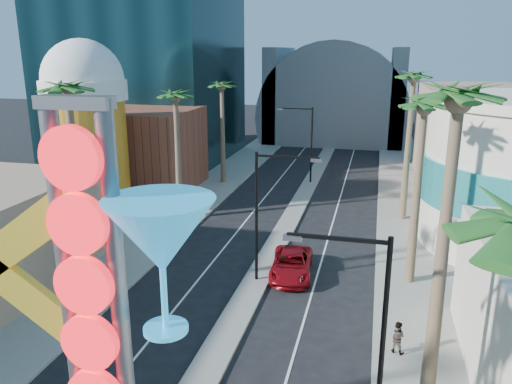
{
  "coord_description": "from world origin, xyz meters",
  "views": [
    {
      "loc": [
        6.59,
        -6.91,
        13.5
      ],
      "look_at": [
        -0.33,
        21.23,
        5.28
      ],
      "focal_mm": 35.0,
      "sensor_mm": 36.0,
      "label": 1
    }
  ],
  "objects": [
    {
      "name": "streetlight_0",
      "position": [
        0.55,
        20.0,
        4.88
      ],
      "size": [
        3.79,
        0.25,
        8.0
      ],
      "color": "black",
      "rests_on": "ground"
    },
    {
      "name": "pedestrian_b",
      "position": [
        8.05,
        14.12,
        0.92
      ],
      "size": [
        0.9,
        0.79,
        1.54
      ],
      "primitive_type": "imported",
      "rotation": [
        0.0,
        0.0,
        2.81
      ],
      "color": "gray",
      "rests_on": "sidewalk_east"
    },
    {
      "name": "median",
      "position": [
        0.0,
        38.0,
        0.07
      ],
      "size": [
        1.6,
        84.0,
        0.15
      ],
      "primitive_type": "cube",
      "color": "gray",
      "rests_on": "ground"
    },
    {
      "name": "brick_filler_west",
      "position": [
        -16.0,
        38.0,
        4.0
      ],
      "size": [
        10.0,
        10.0,
        8.0
      ],
      "primitive_type": "cube",
      "color": "brown",
      "rests_on": "ground"
    },
    {
      "name": "palm_2",
      "position": [
        -9.0,
        30.0,
        9.48
      ],
      "size": [
        2.4,
        2.4,
        11.2
      ],
      "color": "brown",
      "rests_on": "ground"
    },
    {
      "name": "red_pickup",
      "position": [
        1.93,
        21.32,
        0.74
      ],
      "size": [
        2.96,
        5.53,
        1.48
      ],
      "primitive_type": "imported",
      "rotation": [
        0.0,
        0.0,
        0.1
      ],
      "color": "maroon",
      "rests_on": "ground"
    },
    {
      "name": "palm_3",
      "position": [
        -9.0,
        42.0,
        9.48
      ],
      "size": [
        2.4,
        2.4,
        11.2
      ],
      "color": "brown",
      "rests_on": "ground"
    },
    {
      "name": "palm_7",
      "position": [
        9.0,
        34.0,
        10.82
      ],
      "size": [
        2.4,
        2.4,
        12.7
      ],
      "color": "brown",
      "rests_on": "ground"
    },
    {
      "name": "palm_1",
      "position": [
        -9.0,
        16.0,
        10.82
      ],
      "size": [
        2.4,
        2.4,
        12.7
      ],
      "color": "brown",
      "rests_on": "ground"
    },
    {
      "name": "canopy",
      "position": [
        0.0,
        72.0,
        4.31
      ],
      "size": [
        22.0,
        16.0,
        22.0
      ],
      "color": "slate",
      "rests_on": "ground"
    },
    {
      "name": "sidewalk_west",
      "position": [
        -9.5,
        35.0,
        0.07
      ],
      "size": [
        5.0,
        100.0,
        0.15
      ],
      "primitive_type": "cube",
      "color": "gray",
      "rests_on": "ground"
    },
    {
      "name": "streetlight_1",
      "position": [
        -0.55,
        44.0,
        4.88
      ],
      "size": [
        3.79,
        0.25,
        8.0
      ],
      "color": "black",
      "rests_on": "ground"
    },
    {
      "name": "palm_6",
      "position": [
        9.0,
        22.0,
        9.93
      ],
      "size": [
        2.4,
        2.4,
        11.7
      ],
      "color": "brown",
      "rests_on": "ground"
    },
    {
      "name": "neon_sign",
      "position": [
        0.82,
        2.96,
        7.31
      ],
      "size": [
        6.53,
        2.6,
        12.55
      ],
      "color": "gray",
      "rests_on": "ground"
    },
    {
      "name": "palm_5",
      "position": [
        9.0,
        10.0,
        11.27
      ],
      "size": [
        2.4,
        2.4,
        13.2
      ],
      "color": "brown",
      "rests_on": "ground"
    },
    {
      "name": "filler_east",
      "position": [
        16.0,
        48.0,
        5.0
      ],
      "size": [
        10.0,
        20.0,
        10.0
      ],
      "primitive_type": "cube",
      "color": "#988062",
      "rests_on": "ground"
    },
    {
      "name": "sidewalk_east",
      "position": [
        9.5,
        35.0,
        0.07
      ],
      "size": [
        5.0,
        100.0,
        0.15
      ],
      "primitive_type": "cube",
      "color": "gray",
      "rests_on": "ground"
    },
    {
      "name": "streetlight_2",
      "position": [
        6.72,
        8.0,
        4.83
      ],
      "size": [
        3.45,
        0.25,
        8.0
      ],
      "color": "black",
      "rests_on": "ground"
    },
    {
      "name": "beer_mug",
      "position": [
        -17.0,
        30.0,
        7.84
      ],
      "size": [
        7.0,
        7.0,
        14.5
      ],
      "color": "#B47B18",
      "rests_on": "ground"
    }
  ]
}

